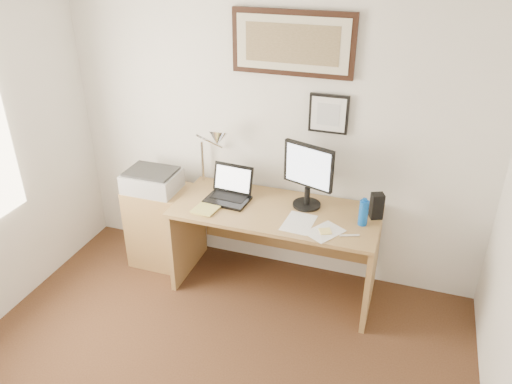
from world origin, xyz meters
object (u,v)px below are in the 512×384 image
at_px(water_bottle, 363,213).
at_px(desk, 278,230).
at_px(book, 198,205).
at_px(lcd_monitor, 308,173).
at_px(printer, 152,180).
at_px(laptop, 229,192).
at_px(side_cabinet, 161,225).

height_order(water_bottle, desk, water_bottle).
height_order(water_bottle, book, water_bottle).
bearing_deg(lcd_monitor, printer, -175.53).
distance_m(laptop, printer, 0.69).
height_order(laptop, printer, laptop).
bearing_deg(printer, side_cabinet, 46.85).
distance_m(water_bottle, desk, 0.75).
distance_m(side_cabinet, desk, 1.08).
height_order(side_cabinet, book, book).
relative_size(laptop, printer, 0.81).
bearing_deg(lcd_monitor, desk, -168.50).
xyz_separation_m(side_cabinet, water_bottle, (1.74, -0.05, 0.48)).
relative_size(side_cabinet, laptop, 2.04).
bearing_deg(water_bottle, laptop, 176.93).
height_order(water_bottle, printer, water_bottle).
height_order(book, desk, book).
bearing_deg(laptop, printer, -177.75).
height_order(book, printer, printer).
bearing_deg(printer, desk, 3.08).
relative_size(lcd_monitor, printer, 1.18).
xyz_separation_m(laptop, printer, (-0.69, -0.03, 0.01)).
distance_m(desk, laptop, 0.50).
bearing_deg(book, lcd_monitor, 18.44).
xyz_separation_m(water_bottle, lcd_monitor, (-0.46, 0.13, 0.19)).
bearing_deg(water_bottle, lcd_monitor, 163.75).
xyz_separation_m(book, laptop, (0.19, 0.19, 0.05)).
height_order(side_cabinet, water_bottle, water_bottle).
bearing_deg(desk, printer, -176.92).
distance_m(book, lcd_monitor, 0.90).
xyz_separation_m(water_bottle, laptop, (-1.07, 0.06, -0.04)).
xyz_separation_m(desk, laptop, (-0.41, -0.03, 0.29)).
xyz_separation_m(side_cabinet, book, (0.47, -0.19, 0.39)).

